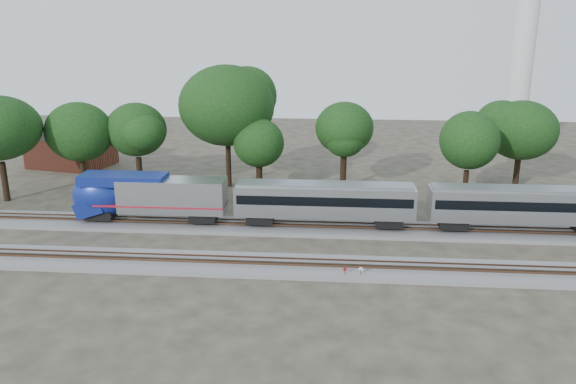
# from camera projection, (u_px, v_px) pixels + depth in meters

# --- Properties ---
(ground) EXTENTS (160.00, 160.00, 0.00)m
(ground) POSITION_uv_depth(u_px,v_px,m) (283.00, 251.00, 53.73)
(ground) COLOR #383328
(ground) RESTS_ON ground
(track_far) EXTENTS (160.00, 5.00, 0.73)m
(track_far) POSITION_uv_depth(u_px,v_px,m) (288.00, 227.00, 59.41)
(track_far) COLOR slate
(track_far) RESTS_ON ground
(track_near) EXTENTS (160.00, 5.00, 0.73)m
(track_near) POSITION_uv_depth(u_px,v_px,m) (279.00, 266.00, 49.85)
(track_near) COLOR slate
(track_near) RESTS_ON ground
(train) EXTENTS (96.39, 3.33, 4.91)m
(train) POSITION_uv_depth(u_px,v_px,m) (524.00, 204.00, 56.65)
(train) COLOR #B3B5BA
(train) RESTS_ON ground
(switch_stand_red) EXTENTS (0.32, 0.11, 1.03)m
(switch_stand_red) POSITION_uv_depth(u_px,v_px,m) (345.00, 272.00, 47.57)
(switch_stand_red) COLOR #512D19
(switch_stand_red) RESTS_ON ground
(switch_stand_white) EXTENTS (0.35, 0.11, 1.12)m
(switch_stand_white) POSITION_uv_depth(u_px,v_px,m) (361.00, 271.00, 47.50)
(switch_stand_white) COLOR #512D19
(switch_stand_white) RESTS_ON ground
(switch_lever) EXTENTS (0.53, 0.35, 0.30)m
(switch_lever) POSITION_uv_depth(u_px,v_px,m) (366.00, 276.00, 48.00)
(switch_lever) COLOR #512D19
(switch_lever) RESTS_ON ground
(brick_building) EXTENTS (12.70, 10.04, 5.48)m
(brick_building) POSITION_uv_depth(u_px,v_px,m) (71.00, 148.00, 85.57)
(brick_building) COLOR brown
(brick_building) RESTS_ON ground
(tree_1) EXTENTS (8.05, 8.05, 11.34)m
(tree_1) POSITION_uv_depth(u_px,v_px,m) (79.00, 132.00, 70.36)
(tree_1) COLOR black
(tree_1) RESTS_ON ground
(tree_2) EXTENTS (8.10, 8.10, 11.42)m
(tree_2) POSITION_uv_depth(u_px,v_px,m) (136.00, 130.00, 71.62)
(tree_2) COLOR black
(tree_2) RESTS_ON ground
(tree_3) EXTENTS (11.00, 11.00, 15.51)m
(tree_3) POSITION_uv_depth(u_px,v_px,m) (227.00, 106.00, 72.29)
(tree_3) COLOR black
(tree_3) RESTS_ON ground
(tree_4) EXTENTS (6.71, 6.71, 9.46)m
(tree_4) POSITION_uv_depth(u_px,v_px,m) (259.00, 143.00, 70.25)
(tree_4) COLOR black
(tree_4) RESTS_ON ground
(tree_5) EXTENTS (8.36, 8.36, 11.79)m
(tree_5) POSITION_uv_depth(u_px,v_px,m) (344.00, 128.00, 71.31)
(tree_5) COLOR black
(tree_5) RESTS_ON ground
(tree_6) EXTENTS (8.03, 8.03, 11.32)m
(tree_6) POSITION_uv_depth(u_px,v_px,m) (469.00, 140.00, 65.27)
(tree_6) COLOR black
(tree_6) RESTS_ON ground
(tree_7) EXTENTS (8.00, 8.00, 11.27)m
(tree_7) POSITION_uv_depth(u_px,v_px,m) (522.00, 130.00, 71.75)
(tree_7) COLOR black
(tree_7) RESTS_ON ground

